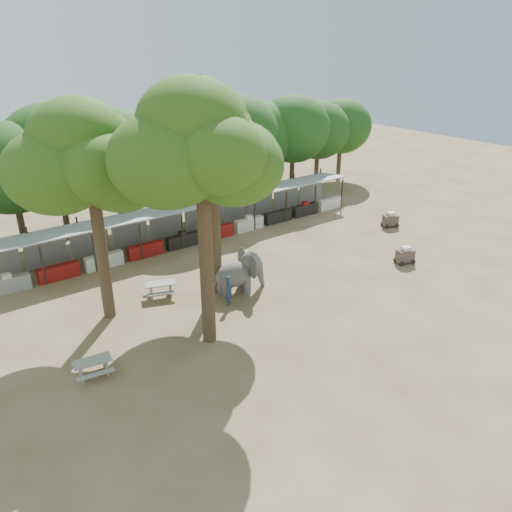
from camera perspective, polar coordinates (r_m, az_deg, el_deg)
ground at (r=26.24m, az=8.35°, el=-7.03°), size 100.00×100.00×0.00m
vendor_stalls at (r=35.81m, az=-7.18°, el=3.78°), size 28.00×2.99×2.80m
yard_tree_left at (r=24.47m, az=-19.00°, el=10.42°), size 7.10×6.90×11.02m
yard_tree_center at (r=20.93m, az=-6.87°, el=12.26°), size 7.10×6.90×12.04m
yard_tree_back at (r=25.94m, az=-5.50°, el=13.05°), size 7.10×6.90×11.36m
backdrop_trees at (r=39.07m, az=-11.37°, el=11.81°), size 46.46×5.95×8.33m
elephant at (r=28.01m, az=-1.85°, el=-1.91°), size 3.17×2.39×2.38m
handler at (r=26.88m, az=-3.09°, el=-3.91°), size 0.70×0.73×1.70m
picnic_table_near at (r=22.79m, az=-18.15°, el=-11.81°), size 1.72×1.59×0.78m
picnic_table_far at (r=28.32m, az=-10.84°, el=-3.55°), size 2.01×1.91×0.81m
cart_front at (r=33.16m, az=16.68°, el=0.10°), size 1.35×1.08×1.15m
cart_back at (r=39.34m, az=15.10°, el=4.04°), size 1.40×1.16×1.16m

